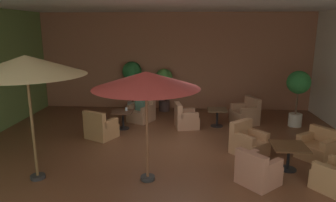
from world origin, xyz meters
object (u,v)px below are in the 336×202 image
at_px(armchair_front_left_north, 101,128).
at_px(cafe_table_front_right, 217,114).
at_px(armchair_mid_center_north, 318,148).
at_px(potted_tree_mid_right, 298,88).
at_px(armchair_front_right_north, 185,119).
at_px(cafe_table_front_left, 123,116).
at_px(cafe_table_mid_center, 289,151).
at_px(potted_tree_left_corner, 164,83).
at_px(armchair_mid_center_south, 258,171).
at_px(patio_umbrella_center_beige, 26,66).
at_px(patron_blue_shirt, 141,103).
at_px(armchair_front_left_east, 142,112).
at_px(armchair_front_right_east, 246,114).
at_px(armchair_mid_center_east, 248,143).
at_px(patio_umbrella_tall_red, 146,81).
at_px(iced_drink_cup, 126,109).
at_px(potted_tree_mid_left, 132,76).

bearing_deg(armchair_front_left_north, cafe_table_front_right, 21.08).
relative_size(armchair_mid_center_north, potted_tree_mid_right, 0.57).
bearing_deg(armchair_front_right_north, armchair_mid_center_north, -34.42).
xyz_separation_m(cafe_table_front_left, cafe_table_mid_center, (4.53, -2.75, 0.02)).
xyz_separation_m(armchair_mid_center_north, potted_tree_left_corner, (-4.29, 4.46, 0.84)).
relative_size(armchair_mid_center_south, patio_umbrella_center_beige, 0.37).
height_order(armchair_front_left_north, patron_blue_shirt, patron_blue_shirt).
relative_size(potted_tree_left_corner, potted_tree_mid_right, 0.90).
bearing_deg(armchair_front_left_east, armchair_front_right_east, -1.04).
relative_size(cafe_table_front_left, armchair_mid_center_east, 0.62).
distance_m(armchair_front_left_east, patio_umbrella_tall_red, 4.87).
distance_m(potted_tree_left_corner, potted_tree_mid_right, 4.93).
height_order(patio_umbrella_center_beige, iced_drink_cup, patio_umbrella_center_beige).
bearing_deg(cafe_table_front_right, armchair_mid_center_north, -47.64).
bearing_deg(patio_umbrella_center_beige, patron_blue_shirt, 69.89).
height_order(armchair_mid_center_north, iced_drink_cup, armchair_mid_center_north).
bearing_deg(armchair_front_right_east, armchair_front_right_north, -163.74).
height_order(patio_umbrella_tall_red, iced_drink_cup, patio_umbrella_tall_red).
height_order(armchair_mid_center_north, potted_tree_mid_left, potted_tree_mid_left).
relative_size(armchair_front_left_north, cafe_table_front_right, 1.60).
xyz_separation_m(potted_tree_mid_left, iced_drink_cup, (0.21, -2.35, -0.75)).
xyz_separation_m(armchair_front_left_east, armchair_mid_center_east, (3.27, -2.80, 0.00)).
bearing_deg(armchair_front_right_north, cafe_table_front_left, -173.00).
distance_m(cafe_table_front_right, armchair_mid_center_north, 3.46).
height_order(armchair_mid_center_south, patron_blue_shirt, patron_blue_shirt).
distance_m(cafe_table_front_right, patio_umbrella_center_beige, 6.29).
xyz_separation_m(armchair_front_right_east, iced_drink_cup, (-4.07, -0.80, 0.32)).
height_order(cafe_table_front_right, armchair_front_right_north, armchair_front_right_north).
xyz_separation_m(cafe_table_mid_center, patio_umbrella_tall_red, (-3.24, -0.72, 1.75)).
bearing_deg(patio_umbrella_center_beige, cafe_table_front_left, 71.86).
xyz_separation_m(armchair_front_right_north, potted_tree_left_corner, (-0.88, 2.13, 0.84)).
bearing_deg(armchair_front_left_east, armchair_mid_center_north, -31.14).
xyz_separation_m(armchair_front_left_north, armchair_front_left_east, (0.98, 1.86, -0.00)).
height_order(armchair_front_right_north, potted_tree_mid_right, potted_tree_mid_right).
bearing_deg(armchair_front_left_east, armchair_front_left_north, -117.78).
bearing_deg(potted_tree_mid_left, armchair_mid_center_north, -38.88).
xyz_separation_m(armchair_front_left_east, potted_tree_mid_right, (5.33, -0.26, 1.00)).
bearing_deg(patio_umbrella_tall_red, cafe_table_front_right, 64.72).
xyz_separation_m(armchair_front_left_east, potted_tree_left_corner, (0.70, 1.45, 0.83)).
bearing_deg(potted_tree_mid_left, armchair_front_left_north, -96.64).
xyz_separation_m(cafe_table_front_left, patron_blue_shirt, (0.46, 0.89, 0.22)).
height_order(armchair_front_right_north, potted_tree_mid_left, potted_tree_mid_left).
height_order(armchair_front_left_north, iced_drink_cup, armchair_front_left_north).
bearing_deg(armchair_front_left_north, armchair_mid_center_north, -10.91).
xyz_separation_m(armchair_front_left_north, armchair_mid_center_south, (4.15, -2.58, -0.02)).
height_order(armchair_front_left_east, potted_tree_mid_left, potted_tree_mid_left).
bearing_deg(armchair_mid_center_north, iced_drink_cup, 158.20).
bearing_deg(potted_tree_mid_right, cafe_table_front_left, -173.41).
xyz_separation_m(armchair_front_right_east, patio_umbrella_tall_red, (-2.89, -4.34, 1.89)).
height_order(armchair_mid_center_east, patio_umbrella_tall_red, patio_umbrella_tall_red).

